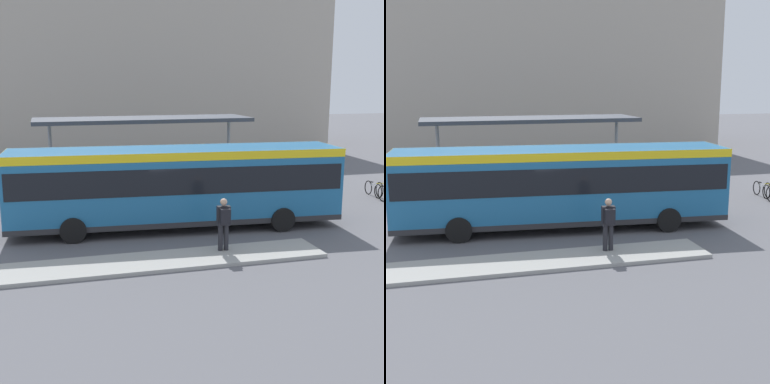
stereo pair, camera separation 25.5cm
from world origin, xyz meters
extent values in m
plane|color=#5B5B60|center=(0.00, 0.00, 0.00)|extent=(120.00, 120.00, 0.00)
cube|color=#9E9E99|center=(-2.63, -3.73, 0.06)|extent=(12.91, 1.80, 0.12)
cube|color=#1E6093|center=(0.00, 0.00, 1.71)|extent=(12.46, 3.38, 2.71)
cube|color=yellow|center=(0.00, 0.00, 2.91)|extent=(12.49, 3.40, 0.30)
cube|color=black|center=(0.00, 0.00, 2.03)|extent=(12.22, 3.39, 0.95)
cube|color=black|center=(6.12, -0.47, 2.03)|extent=(0.25, 2.24, 1.04)
cube|color=#28282B|center=(0.00, 0.00, 0.45)|extent=(12.48, 3.39, 0.20)
cylinder|color=black|center=(3.90, 0.87, 0.46)|extent=(0.93, 0.35, 0.91)
cylinder|color=black|center=(3.72, -1.46, 0.46)|extent=(0.93, 0.35, 0.91)
cylinder|color=black|center=(-3.72, 1.46, 0.46)|extent=(0.93, 0.35, 0.91)
cylinder|color=black|center=(-3.90, -0.87, 0.46)|extent=(0.93, 0.35, 0.91)
cylinder|color=#232328|center=(0.64, -3.36, 0.54)|extent=(0.16, 0.16, 0.84)
cylinder|color=#232328|center=(0.83, -3.38, 0.54)|extent=(0.16, 0.16, 0.84)
cube|color=black|center=(0.74, -3.37, 1.28)|extent=(0.44, 0.26, 0.63)
cube|color=black|center=(0.72, -3.59, 1.31)|extent=(0.33, 0.23, 0.48)
sphere|color=tan|center=(0.74, -3.37, 1.73)|extent=(0.23, 0.23, 0.23)
torus|color=black|center=(10.73, 2.69, 0.37)|extent=(0.15, 0.75, 0.75)
cylinder|color=gold|center=(10.71, 2.59, 0.71)|extent=(0.48, 0.10, 0.03)
torus|color=black|center=(10.53, 2.52, 0.34)|extent=(0.11, 0.70, 0.70)
torus|color=black|center=(10.62, 3.45, 0.34)|extent=(0.11, 0.70, 0.70)
cylinder|color=silver|center=(10.57, 2.99, 0.57)|extent=(0.10, 0.73, 0.04)
cylinder|color=silver|center=(10.59, 3.15, 0.51)|extent=(0.04, 0.04, 0.34)
cube|color=black|center=(10.59, 3.15, 0.68)|extent=(0.09, 0.19, 0.04)
cylinder|color=silver|center=(10.54, 2.61, 0.65)|extent=(0.48, 0.08, 0.03)
cube|color=#383D47|center=(-0.15, 5.94, 3.71)|extent=(10.11, 2.96, 0.18)
cylinder|color=gray|center=(-4.44, 5.94, 1.81)|extent=(0.16, 0.16, 3.62)
cylinder|color=gray|center=(4.15, 5.94, 1.81)|extent=(0.16, 0.16, 3.62)
cylinder|color=slate|center=(-0.43, 3.65, 0.27)|extent=(0.62, 0.62, 0.54)
sphere|color=#235B28|center=(-0.43, 3.65, 0.80)|extent=(0.71, 0.71, 0.71)
cylinder|color=slate|center=(4.16, 3.80, 0.26)|extent=(0.69, 0.69, 0.53)
sphere|color=#286B2D|center=(4.16, 3.80, 0.83)|extent=(0.80, 0.80, 0.80)
cube|color=#B2A899|center=(3.33, 24.79, 6.16)|extent=(28.06, 10.84, 12.32)
camera|label=1|loc=(-4.68, -19.13, 5.56)|focal=50.00mm
camera|label=2|loc=(-4.43, -19.19, 5.56)|focal=50.00mm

